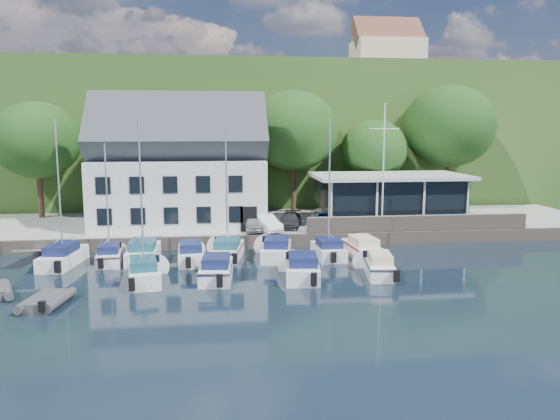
% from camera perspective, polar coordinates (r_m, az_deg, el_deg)
% --- Properties ---
extents(ground, '(180.00, 180.00, 0.00)m').
position_cam_1_polar(ground, '(31.47, 0.99, -8.28)').
color(ground, black).
rests_on(ground, ground).
extents(quay, '(60.00, 13.00, 1.00)m').
position_cam_1_polar(quay, '(48.28, -1.88, -1.68)').
color(quay, '#9C9B96').
rests_on(quay, ground).
extents(quay_face, '(60.00, 0.30, 1.00)m').
position_cam_1_polar(quay_face, '(41.93, -1.09, -3.27)').
color(quay_face, '#706559').
rests_on(quay_face, ground).
extents(hillside, '(160.00, 75.00, 16.00)m').
position_cam_1_polar(hillside, '(91.92, -4.40, 7.91)').
color(hillside, '#284A1B').
rests_on(hillside, ground).
extents(field_patch, '(50.00, 30.00, 0.30)m').
position_cam_1_polar(field_patch, '(100.80, -0.01, 12.64)').
color(field_patch, '#546532').
rests_on(field_patch, hillside).
extents(farmhouse, '(10.40, 7.00, 8.20)m').
position_cam_1_polar(farmhouse, '(86.59, 11.12, 15.76)').
color(farmhouse, beige).
rests_on(farmhouse, hillside).
extents(harbor_building, '(14.40, 8.20, 8.70)m').
position_cam_1_polar(harbor_building, '(46.56, -10.43, 3.82)').
color(harbor_building, silver).
rests_on(harbor_building, quay).
extents(club_pavilion, '(13.20, 7.20, 4.10)m').
position_cam_1_polar(club_pavilion, '(48.65, 11.28, 1.27)').
color(club_pavilion, black).
rests_on(club_pavilion, quay).
extents(seawall, '(18.00, 0.50, 1.20)m').
position_cam_1_polar(seawall, '(44.92, 14.27, -1.31)').
color(seawall, '#706559').
rests_on(seawall, quay).
extents(gangway, '(1.20, 6.00, 1.40)m').
position_cam_1_polar(gangway, '(41.74, -24.02, -4.79)').
color(gangway, silver).
rests_on(gangway, ground).
extents(car_silver, '(1.73, 3.50, 1.15)m').
position_cam_1_polar(car_silver, '(43.21, -2.92, -1.47)').
color(car_silver, '#B0B0B5').
rests_on(car_silver, quay).
extents(car_white, '(2.56, 4.19, 1.30)m').
position_cam_1_polar(car_white, '(43.17, -1.51, -1.37)').
color(car_white, silver).
rests_on(car_white, quay).
extents(car_dgrey, '(2.59, 4.33, 1.17)m').
position_cam_1_polar(car_dgrey, '(44.84, 1.06, -1.07)').
color(car_dgrey, '#29292E').
rests_on(car_dgrey, quay).
extents(car_blue, '(2.66, 4.29, 1.37)m').
position_cam_1_polar(car_blue, '(44.89, 4.81, -0.96)').
color(car_blue, '#2D578B').
rests_on(car_blue, quay).
extents(flagpole, '(2.41, 0.20, 10.05)m').
position_cam_1_polar(flagpole, '(44.45, 10.76, 4.45)').
color(flagpole, silver).
rests_on(flagpole, quay).
extents(tree_0, '(7.65, 7.65, 10.46)m').
position_cam_1_polar(tree_0, '(53.86, -23.94, 4.80)').
color(tree_0, black).
rests_on(tree_0, quay).
extents(tree_1, '(6.48, 6.48, 8.86)m').
position_cam_1_polar(tree_1, '(53.29, -15.81, 4.31)').
color(tree_1, black).
rests_on(tree_1, quay).
extents(tree_2, '(8.08, 8.08, 11.04)m').
position_cam_1_polar(tree_2, '(52.47, -6.42, 5.72)').
color(tree_2, black).
rests_on(tree_2, quay).
extents(tree_3, '(8.55, 8.55, 11.69)m').
position_cam_1_polar(tree_3, '(52.65, 1.42, 6.13)').
color(tree_3, black).
rests_on(tree_3, quay).
extents(tree_4, '(6.51, 6.51, 8.89)m').
position_cam_1_polar(tree_4, '(54.40, 9.76, 4.61)').
color(tree_4, black).
rests_on(tree_4, quay).
extents(tree_5, '(9.00, 9.00, 12.30)m').
position_cam_1_polar(tree_5, '(57.21, 17.20, 6.26)').
color(tree_5, black).
rests_on(tree_5, quay).
extents(boat_r1_0, '(2.87, 7.21, 9.33)m').
position_cam_1_polar(boat_r1_0, '(38.66, -22.06, 1.33)').
color(boat_r1_0, white).
rests_on(boat_r1_0, ground).
extents(boat_r1_1, '(2.18, 5.58, 8.31)m').
position_cam_1_polar(boat_r1_1, '(38.32, -17.61, 0.74)').
color(boat_r1_1, white).
rests_on(boat_r1_1, ground).
extents(boat_r1_2, '(2.24, 6.65, 9.05)m').
position_cam_1_polar(boat_r1_2, '(38.37, -14.31, 1.44)').
color(boat_r1_2, white).
rests_on(boat_r1_2, ground).
extents(boat_r1_3, '(2.14, 6.04, 1.48)m').
position_cam_1_polar(boat_r1_3, '(37.84, -9.27, -4.32)').
color(boat_r1_3, white).
rests_on(boat_r1_3, ground).
extents(boat_r1_4, '(3.15, 6.70, 8.84)m').
position_cam_1_polar(boat_r1_4, '(38.09, -5.62, 1.46)').
color(boat_r1_4, white).
rests_on(boat_r1_4, ground).
extents(boat_r1_5, '(3.18, 6.68, 1.52)m').
position_cam_1_polar(boat_r1_5, '(38.50, -0.39, -3.95)').
color(boat_r1_5, white).
rests_on(boat_r1_5, ground).
extents(boat_r1_6, '(2.21, 5.44, 8.94)m').
position_cam_1_polar(boat_r1_6, '(38.02, 5.16, 1.53)').
color(boat_r1_6, white).
rests_on(boat_r1_6, ground).
extents(boat_r1_7, '(2.51, 6.71, 1.46)m').
position_cam_1_polar(boat_r1_7, '(39.53, 8.59, -3.76)').
color(boat_r1_7, white).
rests_on(boat_r1_7, ground).
extents(boat_r2_1, '(2.90, 6.47, 9.24)m').
position_cam_1_polar(boat_r2_1, '(32.90, -14.28, 0.45)').
color(boat_r2_1, white).
rests_on(boat_r2_1, ground).
extents(boat_r2_2, '(2.48, 6.16, 1.53)m').
position_cam_1_polar(boat_r2_2, '(33.41, -6.69, -5.96)').
color(boat_r2_2, white).
rests_on(boat_r2_2, ground).
extents(boat_r2_3, '(2.91, 6.40, 1.57)m').
position_cam_1_polar(boat_r2_3, '(33.46, 2.33, -5.86)').
color(boat_r2_3, white).
rests_on(boat_r2_3, ground).
extents(boat_r2_4, '(2.62, 6.29, 1.46)m').
position_cam_1_polar(boat_r2_4, '(34.79, 10.27, -5.52)').
color(boat_r2_4, white).
rests_on(boat_r2_4, ground).
extents(dinghy_1, '(2.43, 3.50, 0.76)m').
position_cam_1_polar(dinghy_1, '(30.93, -23.24, -8.57)').
color(dinghy_1, '#38393D').
rests_on(dinghy_1, ground).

